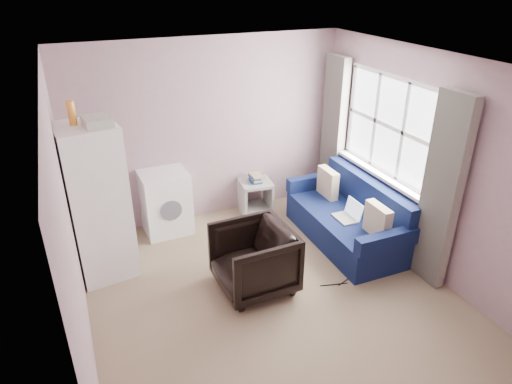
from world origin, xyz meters
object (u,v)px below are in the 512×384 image
sofa (349,220)px  side_table (255,194)px  armchair (254,256)px  washing_machine (165,200)px  fridge (97,202)px

sofa → side_table: bearing=125.2°
armchair → washing_machine: washing_machine is taller
washing_machine → sofa: 2.47m
side_table → fridge: bearing=-163.6°
side_table → sofa: sofa is taller
side_table → sofa: 1.45m
fridge → side_table: size_ratio=3.40×
washing_machine → sofa: washing_machine is taller
armchair → fridge: size_ratio=0.40×
sofa → armchair: bearing=-163.7°
armchair → side_table: (0.72, 1.62, -0.13)m
washing_machine → side_table: bearing=-3.1°
sofa → washing_machine: bearing=150.9°
fridge → side_table: fridge is taller
fridge → sofa: bearing=-18.0°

